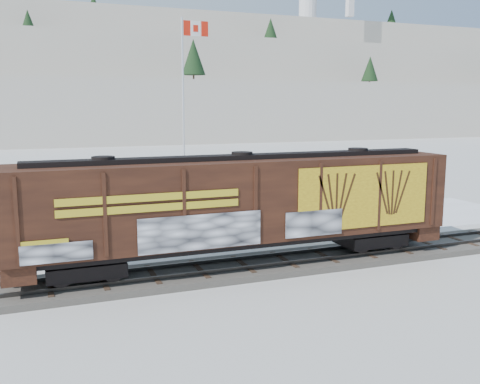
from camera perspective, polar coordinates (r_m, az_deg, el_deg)
name	(u,v)px	position (r m, az deg, el deg)	size (l,w,h in m)	color
ground	(284,266)	(24.48, 4.75, -7.83)	(500.00, 500.00, 0.00)	white
rail_track	(284,262)	(24.44, 4.76, -7.50)	(50.00, 3.40, 0.43)	#59544C
parking_strip	(228,230)	(31.16, -1.26, -4.06)	(40.00, 8.00, 0.03)	white
hillside	(69,80)	(161.33, -17.77, 11.32)	(360.00, 110.00, 93.00)	white
hopper_railcar	(242,203)	(22.95, 0.23, -1.14)	(19.17, 3.06, 4.68)	black
flagpole	(185,138)	(37.47, -5.86, 5.74)	(2.30, 0.90, 13.03)	silver
car_silver	(46,226)	(30.17, -19.98, -3.42)	(1.95, 4.84, 1.65)	#B4B7BC
car_white	(311,211)	(32.60, 7.54, -2.02)	(1.76, 5.04, 1.66)	white
car_dark	(261,215)	(32.21, 2.29, -2.42)	(1.82, 4.47, 1.30)	#202429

